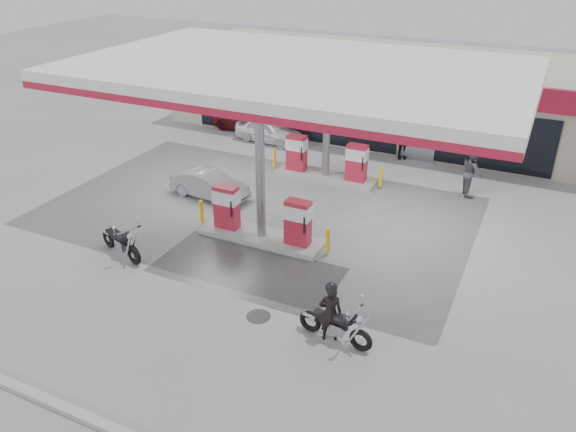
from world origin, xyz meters
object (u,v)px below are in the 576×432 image
at_px(sedan_white, 269,130).
at_px(pump_island_far, 326,163).
at_px(main_motorcycle, 336,326).
at_px(pump_island_near, 261,221).
at_px(biker_walking, 403,142).
at_px(parked_motorcycle, 121,242).
at_px(attendant, 472,172).
at_px(hatchback_silver, 209,185).
at_px(parked_car_left, 246,120).
at_px(biker_main, 330,313).

bearing_deg(sedan_white, pump_island_far, -120.97).
relative_size(main_motorcycle, sedan_white, 0.61).
relative_size(pump_island_near, biker_walking, 3.01).
distance_m(parked_motorcycle, attendant, 13.95).
bearing_deg(hatchback_silver, pump_island_far, -38.23).
relative_size(hatchback_silver, parked_car_left, 0.84).
xyz_separation_m(main_motorcycle, biker_walking, (-1.99, 13.83, 0.36)).
distance_m(main_motorcycle, parked_car_left, 17.96).
bearing_deg(parked_car_left, pump_island_far, -122.99).
xyz_separation_m(pump_island_far, parked_motorcycle, (-3.70, -9.01, -0.19)).
bearing_deg(biker_walking, main_motorcycle, -111.72).
xyz_separation_m(parked_motorcycle, sedan_white, (-0.75, 12.21, 0.09)).
bearing_deg(attendant, parked_motorcycle, 113.99).
xyz_separation_m(main_motorcycle, biker_main, (-0.20, 0.02, 0.35)).
bearing_deg(parked_car_left, pump_island_near, -147.07).
bearing_deg(main_motorcycle, biker_walking, 104.67).
xyz_separation_m(pump_island_near, parked_car_left, (-6.39, 10.35, -0.14)).
xyz_separation_m(pump_island_far, biker_walking, (2.38, 3.80, 0.14)).
distance_m(pump_island_near, hatchback_silver, 4.19).
relative_size(pump_island_near, parked_motorcycle, 2.34).
xyz_separation_m(main_motorcycle, parked_car_left, (-10.76, 14.38, 0.08)).
xyz_separation_m(pump_island_far, biker_main, (4.17, -10.01, 0.14)).
xyz_separation_m(attendant, biker_walking, (-3.62, 2.80, -0.16)).
bearing_deg(hatchback_silver, parked_car_left, 24.05).
height_order(main_motorcycle, biker_walking, biker_walking).
height_order(biker_main, parked_motorcycle, biker_main).
bearing_deg(parked_motorcycle, pump_island_far, 86.66).
bearing_deg(attendant, parked_car_left, 52.97).
height_order(attendant, hatchback_silver, attendant).
distance_m(pump_island_far, biker_main, 10.85).
relative_size(biker_main, attendant, 0.84).
distance_m(pump_island_near, parked_car_left, 12.16).
height_order(pump_island_near, pump_island_far, same).
bearing_deg(biker_main, parked_car_left, -77.97).
xyz_separation_m(parked_motorcycle, attendant, (9.70, 10.01, 0.49)).
height_order(hatchback_silver, biker_walking, biker_walking).
relative_size(biker_main, hatchback_silver, 0.51).
height_order(main_motorcycle, attendant, attendant).
distance_m(pump_island_far, parked_car_left, 7.73).
bearing_deg(biker_walking, biker_main, -112.51).
height_order(biker_main, biker_walking, biker_walking).
xyz_separation_m(attendant, parked_car_left, (-12.39, 3.35, -0.44)).
bearing_deg(pump_island_near, attendant, 49.40).
bearing_deg(biker_main, sedan_white, -81.19).
distance_m(main_motorcycle, attendant, 11.16).
relative_size(main_motorcycle, parked_car_left, 0.55).
bearing_deg(attendant, biker_walking, 30.38).
relative_size(pump_island_far, parked_car_left, 1.30).
height_order(pump_island_near, parked_car_left, pump_island_near).
height_order(biker_main, attendant, attendant).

